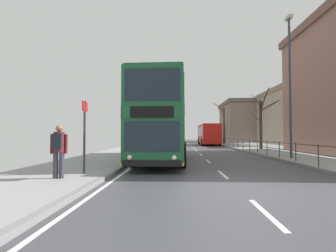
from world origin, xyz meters
name	(u,v)px	position (x,y,z in m)	size (l,w,h in m)	color
ground	(214,187)	(-0.72, 0.00, 0.04)	(15.80, 140.00, 0.20)	#414146
double_decker_bus_main	(164,122)	(-2.61, 7.41, 2.32)	(2.86, 10.34, 4.44)	#19512D
background_bus_far_lane	(208,134)	(2.78, 30.46, 1.67)	(2.68, 9.64, 3.05)	red
pedestrian_railing_far_kerb	(243,142)	(4.45, 16.82, 0.81)	(0.05, 29.89, 0.98)	#2D3338
pedestrian_with_backpack	(59,147)	(-5.62, 0.68, 1.15)	(0.55, 0.57, 1.73)	#383842
bus_stop_sign_near	(85,129)	(-5.16, 1.70, 1.77)	(0.08, 0.44, 2.66)	#2D2D33
street_lamp_far_side	(290,76)	(5.12, 8.20, 5.15)	(0.28, 0.60, 8.76)	#38383D
bare_tree_far_00	(261,121)	(6.48, 17.72, 2.92)	(2.81, 1.68, 5.92)	#423328
bare_tree_far_01	(224,124)	(5.66, 33.43, 3.34)	(1.83, 1.66, 6.59)	#423328
background_building_00	(300,116)	(17.17, 32.05, 4.50)	(8.37, 18.16, 8.95)	gray
background_building_01	(253,122)	(14.36, 47.06, 4.32)	(12.81, 12.94, 8.59)	slate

